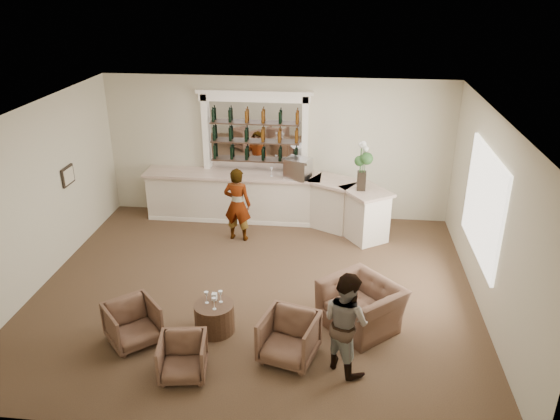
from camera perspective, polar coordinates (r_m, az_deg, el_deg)
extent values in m
plane|color=brown|center=(10.23, -2.60, -8.32)|extent=(8.00, 8.00, 0.00)
cube|color=beige|center=(12.72, -0.30, 6.44)|extent=(8.00, 0.04, 3.30)
cube|color=beige|center=(10.82, -24.20, 1.12)|extent=(0.04, 7.00, 3.30)
cube|color=beige|center=(9.70, 21.24, -0.88)|extent=(0.04, 7.00, 3.30)
cube|color=white|center=(8.94, -2.99, 9.93)|extent=(8.00, 7.00, 0.04)
cube|color=white|center=(10.12, 20.48, 0.55)|extent=(0.05, 2.40, 1.90)
cube|color=black|center=(11.78, -21.30, 3.35)|extent=(0.04, 0.46, 0.38)
cube|color=beige|center=(11.77, -21.19, 3.35)|extent=(0.01, 0.38, 0.30)
cube|color=white|center=(12.92, -4.88, 1.40)|extent=(4.00, 0.70, 1.08)
cube|color=beige|center=(12.70, -4.99, 3.75)|extent=(4.10, 0.82, 0.06)
cube|color=white|center=(12.48, 5.56, 0.54)|extent=(1.12, 1.04, 1.08)
cube|color=beige|center=(12.25, 5.66, 2.96)|extent=(1.27, 1.19, 0.06)
cube|color=white|center=(12.02, 8.84, -0.58)|extent=(1.08, 1.14, 1.08)
cube|color=beige|center=(11.78, 9.01, 1.91)|extent=(1.24, 1.29, 0.06)
cube|color=white|center=(12.82, -5.09, -1.18)|extent=(4.00, 0.06, 0.10)
cube|color=white|center=(12.68, -2.58, 7.78)|extent=(2.15, 0.02, 1.65)
cube|color=white|center=(12.99, -7.62, 5.68)|extent=(0.14, 0.16, 2.90)
cube|color=white|center=(12.65, 2.59, 5.37)|extent=(0.14, 0.16, 2.90)
cube|color=white|center=(12.41, -2.70, 11.66)|extent=(2.52, 0.16, 0.18)
cube|color=white|center=(12.38, -2.71, 12.20)|extent=(2.64, 0.20, 0.08)
cube|color=#34241A|center=(12.75, -2.61, 5.18)|extent=(2.05, 0.20, 0.03)
cube|color=#34241A|center=(12.61, -2.65, 7.07)|extent=(2.05, 0.20, 0.03)
cube|color=#34241A|center=(12.49, -2.69, 9.01)|extent=(2.05, 0.20, 0.03)
cylinder|color=#4A3220|center=(9.11, -6.86, -11.09)|extent=(0.65, 0.65, 0.50)
imported|color=gray|center=(11.76, -4.48, 0.58)|extent=(0.64, 0.46, 1.64)
imported|color=gray|center=(8.06, 6.89, -11.53)|extent=(0.97, 0.97, 1.59)
imported|color=brown|center=(9.05, -15.14, -11.38)|extent=(1.06, 1.06, 0.69)
imported|color=brown|center=(8.26, -10.13, -14.93)|extent=(0.76, 0.78, 0.62)
imported|color=brown|center=(8.42, 0.93, -13.19)|extent=(0.98, 1.00, 0.74)
imported|color=brown|center=(9.18, 8.48, -9.84)|extent=(1.57, 1.58, 0.77)
cube|color=silver|center=(12.25, 1.88, 4.37)|extent=(0.65, 0.60, 0.46)
cube|color=black|center=(11.71, 8.50, 3.03)|extent=(0.18, 0.18, 0.41)
cube|color=silver|center=(9.05, -6.88, -8.97)|extent=(0.08, 0.08, 0.12)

